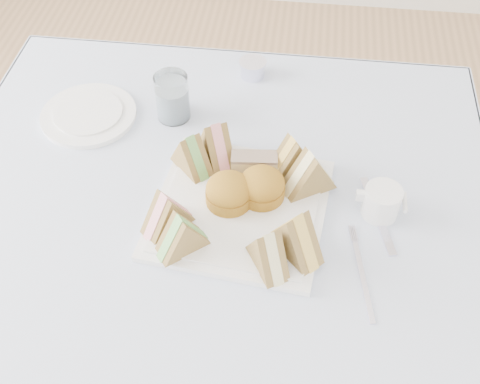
# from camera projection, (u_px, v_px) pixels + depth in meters

# --- Properties ---
(table) EXTENTS (0.90, 0.90, 0.74)m
(table) POSITION_uv_depth(u_px,v_px,m) (215.00, 329.00, 1.33)
(table) COLOR brown
(table) RESTS_ON floor
(tablecloth) EXTENTS (1.02, 1.02, 0.01)m
(tablecloth) POSITION_uv_depth(u_px,v_px,m) (209.00, 223.00, 1.05)
(tablecloth) COLOR #ACB6D5
(tablecloth) RESTS_ON table
(serving_plate) EXTENTS (0.33, 0.33, 0.01)m
(serving_plate) POSITION_uv_depth(u_px,v_px,m) (240.00, 209.00, 1.06)
(serving_plate) COLOR white
(serving_plate) RESTS_ON tablecloth
(sandwich_fl_a) EXTENTS (0.09, 0.09, 0.08)m
(sandwich_fl_a) POSITION_uv_depth(u_px,v_px,m) (166.00, 211.00, 1.00)
(sandwich_fl_a) COLOR #9D8247
(sandwich_fl_a) RESTS_ON serving_plate
(sandwich_fl_b) EXTENTS (0.09, 0.09, 0.08)m
(sandwich_fl_b) POSITION_uv_depth(u_px,v_px,m) (181.00, 233.00, 0.97)
(sandwich_fl_b) COLOR #9D8247
(sandwich_fl_b) RESTS_ON serving_plate
(sandwich_fr_a) EXTENTS (0.10, 0.10, 0.09)m
(sandwich_fr_a) POSITION_uv_depth(u_px,v_px,m) (296.00, 233.00, 0.96)
(sandwich_fr_a) COLOR #9D8247
(sandwich_fr_a) RESTS_ON serving_plate
(sandwich_fr_b) EXTENTS (0.08, 0.10, 0.08)m
(sandwich_fr_b) POSITION_uv_depth(u_px,v_px,m) (268.00, 249.00, 0.95)
(sandwich_fr_b) COLOR #9D8247
(sandwich_fr_b) RESTS_ON serving_plate
(sandwich_bl_a) EXTENTS (0.09, 0.09, 0.08)m
(sandwich_bl_a) POSITION_uv_depth(u_px,v_px,m) (191.00, 153.00, 1.09)
(sandwich_bl_a) COLOR #9D8247
(sandwich_bl_a) RESTS_ON serving_plate
(sandwich_bl_b) EXTENTS (0.08, 0.10, 0.08)m
(sandwich_bl_b) POSITION_uv_depth(u_px,v_px,m) (216.00, 141.00, 1.11)
(sandwich_bl_b) COLOR #9D8247
(sandwich_bl_b) RESTS_ON serving_plate
(sandwich_br_a) EXTENTS (0.11, 0.09, 0.09)m
(sandwich_br_a) POSITION_uv_depth(u_px,v_px,m) (310.00, 171.00, 1.05)
(sandwich_br_a) COLOR #9D8247
(sandwich_br_a) RESTS_ON serving_plate
(sandwich_br_b) EXTENTS (0.10, 0.08, 0.08)m
(sandwich_br_b) POSITION_uv_depth(u_px,v_px,m) (292.00, 155.00, 1.09)
(sandwich_br_b) COLOR #9D8247
(sandwich_br_b) RESTS_ON serving_plate
(scone_left) EXTENTS (0.10, 0.10, 0.06)m
(scone_left) POSITION_uv_depth(u_px,v_px,m) (229.00, 192.00, 1.04)
(scone_left) COLOR #A4722D
(scone_left) RESTS_ON serving_plate
(scone_right) EXTENTS (0.10, 0.10, 0.06)m
(scone_right) POSITION_uv_depth(u_px,v_px,m) (262.00, 186.00, 1.05)
(scone_right) COLOR #A4722D
(scone_right) RESTS_ON serving_plate
(pastry_slice) EXTENTS (0.09, 0.04, 0.04)m
(pastry_slice) POSITION_uv_depth(u_px,v_px,m) (254.00, 163.00, 1.10)
(pastry_slice) COLOR #E7D88A
(pastry_slice) RESTS_ON serving_plate
(side_plate) EXTENTS (0.25, 0.25, 0.01)m
(side_plate) POSITION_uv_depth(u_px,v_px,m) (89.00, 115.00, 1.23)
(side_plate) COLOR white
(side_plate) RESTS_ON tablecloth
(water_glass) EXTENTS (0.07, 0.07, 0.10)m
(water_glass) POSITION_uv_depth(u_px,v_px,m) (172.00, 97.00, 1.20)
(water_glass) COLOR white
(water_glass) RESTS_ON tablecloth
(tea_strainer) EXTENTS (0.07, 0.07, 0.03)m
(tea_strainer) POSITION_uv_depth(u_px,v_px,m) (253.00, 69.00, 1.31)
(tea_strainer) COLOR silver
(tea_strainer) RESTS_ON tablecloth
(knife) EXTENTS (0.06, 0.18, 0.00)m
(knife) POSITION_uv_depth(u_px,v_px,m) (377.00, 215.00, 1.06)
(knife) COLOR silver
(knife) RESTS_ON tablecloth
(fork) EXTENTS (0.04, 0.16, 0.00)m
(fork) POSITION_uv_depth(u_px,v_px,m) (363.00, 281.00, 0.97)
(fork) COLOR silver
(fork) RESTS_ON tablecloth
(creamer_jug) EXTENTS (0.07, 0.07, 0.06)m
(creamer_jug) POSITION_uv_depth(u_px,v_px,m) (382.00, 202.00, 1.04)
(creamer_jug) COLOR white
(creamer_jug) RESTS_ON tablecloth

